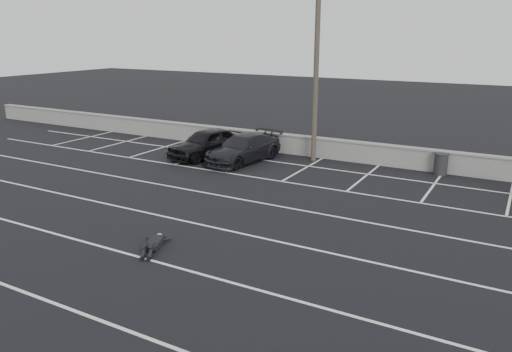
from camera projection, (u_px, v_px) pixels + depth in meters
The scene contains 8 objects.
ground at pixel (119, 252), 15.02m from camera, with size 120.00×120.00×0.00m, color black.
seawall at pixel (306, 146), 26.61m from camera, with size 50.00×0.45×1.06m.
stall_lines at pixel (202, 208), 18.75m from camera, with size 36.00×20.05×0.01m.
car_left at pixel (207, 143), 26.25m from camera, with size 1.80×4.47×1.52m, color black.
car_right at pixel (243, 148), 25.32m from camera, with size 1.93×4.74×1.38m, color black.
utility_pole at pixel (316, 62), 24.37m from camera, with size 1.31×0.26×9.82m.
trash_bin at pixel (441, 164), 23.04m from camera, with size 0.72×0.72×1.02m.
person at pixel (155, 239), 15.39m from camera, with size 1.65×2.31×0.43m, color black, non-canonical shape.
Camera 1 is at (10.33, -10.04, 6.34)m, focal length 35.00 mm.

